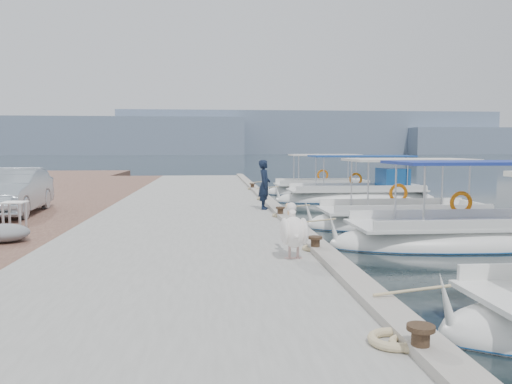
% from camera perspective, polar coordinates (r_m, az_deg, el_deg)
% --- Properties ---
extents(ground, '(400.00, 400.00, 0.00)m').
position_cam_1_polar(ground, '(13.59, 5.14, -5.89)').
color(ground, black).
rests_on(ground, ground).
extents(concrete_quay, '(6.00, 40.00, 0.50)m').
position_cam_1_polar(concrete_quay, '(18.28, -7.01, -2.30)').
color(concrete_quay, gray).
rests_on(concrete_quay, ground).
extents(quay_curb, '(0.44, 40.00, 0.12)m').
position_cam_1_polar(quay_curb, '(18.37, 1.68, -1.25)').
color(quay_curb, gray).
rests_on(quay_curb, concrete_quay).
extents(cobblestone_strip, '(4.00, 40.00, 0.50)m').
position_cam_1_polar(cobblestone_strip, '(19.11, -22.19, -2.32)').
color(cobblestone_strip, brown).
rests_on(cobblestone_strip, ground).
extents(distant_hills, '(330.00, 60.00, 18.00)m').
position_cam_1_polar(distant_hills, '(217.05, 3.31, 6.36)').
color(distant_hills, slate).
rests_on(distant_hills, ground).
extents(fishing_caique_b, '(7.83, 2.55, 2.83)m').
position_cam_1_polar(fishing_caique_b, '(14.52, 23.41, -5.08)').
color(fishing_caique_b, white).
rests_on(fishing_caique_b, ground).
extents(fishing_caique_c, '(6.51, 2.47, 2.83)m').
position_cam_1_polar(fishing_caique_c, '(17.09, 16.35, -3.40)').
color(fishing_caique_c, white).
rests_on(fishing_caique_c, ground).
extents(fishing_caique_d, '(8.03, 2.36, 2.83)m').
position_cam_1_polar(fishing_caique_d, '(24.66, 11.61, -0.62)').
color(fishing_caique_d, white).
rests_on(fishing_caique_d, ground).
extents(fishing_caique_e, '(6.41, 2.14, 2.83)m').
position_cam_1_polar(fishing_caique_e, '(28.32, 7.47, 0.04)').
color(fishing_caique_e, white).
rests_on(fishing_caique_e, ground).
extents(mooring_bollards, '(0.28, 20.28, 0.33)m').
position_cam_1_polar(mooring_bollards, '(14.89, 2.80, -2.22)').
color(mooring_bollards, black).
rests_on(mooring_bollards, concrete_quay).
extents(pelican, '(0.47, 1.31, 1.02)m').
position_cam_1_polar(pelican, '(9.42, 4.32, -4.41)').
color(pelican, tan).
rests_on(pelican, concrete_quay).
extents(fisherman, '(0.51, 0.68, 1.68)m').
position_cam_1_polar(fisherman, '(16.87, 0.97, 0.85)').
color(fisherman, black).
rests_on(fisherman, concrete_quay).
extents(parked_car, '(1.88, 4.50, 1.45)m').
position_cam_1_polar(parked_car, '(17.35, -26.10, 0.06)').
color(parked_car, '#AAB8C2').
rests_on(parked_car, cobblestone_strip).
extents(tarp_bundle, '(1.10, 0.90, 0.40)m').
position_cam_1_polar(tarp_bundle, '(12.39, -26.87, -4.20)').
color(tarp_bundle, slate).
rests_on(tarp_bundle, cobblestone_strip).
extents(folding_table, '(0.55, 0.55, 0.73)m').
position_cam_1_polar(folding_table, '(13.91, -25.90, -1.86)').
color(folding_table, silver).
rests_on(folding_table, cobblestone_strip).
extents(rope_coil, '(0.54, 0.54, 0.10)m').
position_cam_1_polar(rope_coil, '(5.69, 15.40, -15.96)').
color(rope_coil, '#C6B284').
rests_on(rope_coil, concrete_quay).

